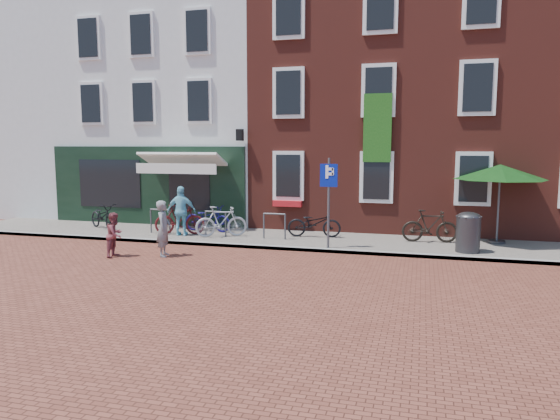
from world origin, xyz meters
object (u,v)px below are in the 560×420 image
(litter_bin, at_px, (468,230))
(parking_sign, at_px, (329,189))
(bicycle_1, at_px, (180,220))
(bicycle_0, at_px, (103,216))
(bicycle_3, at_px, (221,222))
(boy, at_px, (115,235))
(cafe_person, at_px, (182,211))
(bicycle_4, at_px, (314,223))
(bicycle_5, at_px, (430,226))
(parasol, at_px, (500,169))
(woman, at_px, (164,229))
(bicycle_2, at_px, (208,218))

(litter_bin, xyz_separation_m, parking_sign, (-3.84, -0.48, 1.09))
(bicycle_1, bearing_deg, parking_sign, -116.57)
(bicycle_0, bearing_deg, bicycle_3, -63.94)
(bicycle_0, distance_m, bicycle_3, 4.66)
(boy, distance_m, bicycle_3, 3.63)
(boy, distance_m, cafe_person, 3.07)
(cafe_person, xyz_separation_m, bicycle_1, (-0.15, 0.15, -0.31))
(parking_sign, relative_size, boy, 2.12)
(litter_bin, xyz_separation_m, bicycle_3, (-7.49, 0.38, -0.12))
(bicycle_4, relative_size, bicycle_5, 1.03)
(parasol, relative_size, bicycle_3, 1.61)
(parasol, relative_size, bicycle_4, 1.57)
(boy, height_order, bicycle_3, boy)
(litter_bin, distance_m, parasol, 2.49)
(woman, height_order, boy, woman)
(woman, distance_m, bicycle_4, 4.95)
(bicycle_2, bearing_deg, woman, -171.23)
(litter_bin, xyz_separation_m, woman, (-8.10, -2.34, 0.06))
(woman, bearing_deg, bicycle_3, -26.43)
(bicycle_2, distance_m, bicycle_5, 7.33)
(parking_sign, height_order, cafe_person, parking_sign)
(bicycle_5, bearing_deg, bicycle_3, 91.05)
(parking_sign, height_order, bicycle_1, parking_sign)
(parasol, xyz_separation_m, woman, (-9.06, -3.97, -1.57))
(bicycle_1, bearing_deg, bicycle_2, -55.28)
(bicycle_0, height_order, bicycle_5, bicycle_5)
(bicycle_1, height_order, bicycle_2, bicycle_1)
(woman, distance_m, bicycle_1, 2.91)
(bicycle_0, xyz_separation_m, bicycle_4, (7.54, 0.40, 0.00))
(parasol, distance_m, cafe_person, 10.00)
(parasol, height_order, bicycle_0, parasol)
(bicycle_5, bearing_deg, bicycle_2, 83.51)
(cafe_person, relative_size, bicycle_5, 0.98)
(bicycle_1, bearing_deg, parasol, -99.69)
(bicycle_0, bearing_deg, bicycle_4, -56.29)
(litter_bin, bearing_deg, cafe_person, 178.19)
(parking_sign, xyz_separation_m, bicycle_2, (-4.49, 1.72, -1.25))
(bicycle_3, bearing_deg, bicycle_1, 60.36)
(woman, height_order, bicycle_5, woman)
(parking_sign, bearing_deg, cafe_person, 171.35)
(boy, bearing_deg, litter_bin, -75.91)
(bicycle_0, distance_m, bicycle_1, 3.17)
(boy, relative_size, bicycle_4, 0.71)
(parking_sign, relative_size, cafe_person, 1.60)
(woman, relative_size, bicycle_4, 0.90)
(parasol, xyz_separation_m, bicycle_5, (-1.97, -0.42, -1.74))
(parking_sign, bearing_deg, woman, -156.43)
(parking_sign, bearing_deg, bicycle_3, 166.74)
(bicycle_3, bearing_deg, litter_bin, -120.77)
(woman, distance_m, boy, 1.35)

